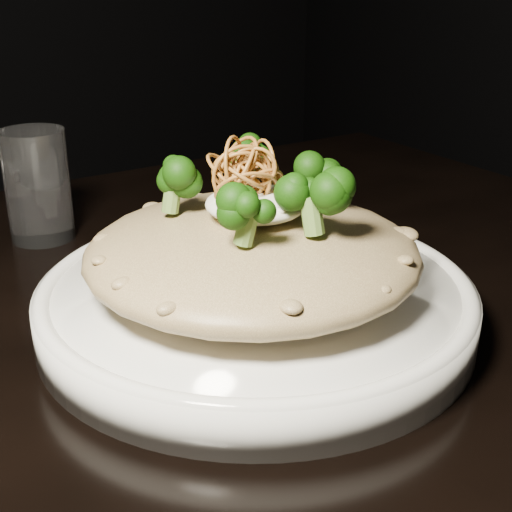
% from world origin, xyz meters
% --- Properties ---
extents(table, '(1.10, 0.80, 0.75)m').
position_xyz_m(table, '(0.00, 0.00, 0.67)').
color(table, black).
rests_on(table, ground).
extents(plate, '(0.32, 0.32, 0.03)m').
position_xyz_m(plate, '(0.08, -0.03, 0.77)').
color(plate, white).
rests_on(plate, table).
extents(risotto, '(0.24, 0.24, 0.05)m').
position_xyz_m(risotto, '(0.08, -0.03, 0.81)').
color(risotto, brown).
rests_on(risotto, plate).
extents(broccoli, '(0.14, 0.14, 0.05)m').
position_xyz_m(broccoli, '(0.09, -0.03, 0.86)').
color(broccoli, black).
rests_on(broccoli, risotto).
extents(cheese, '(0.07, 0.07, 0.02)m').
position_xyz_m(cheese, '(0.08, -0.03, 0.85)').
color(cheese, white).
rests_on(cheese, risotto).
extents(shallots, '(0.06, 0.06, 0.04)m').
position_xyz_m(shallots, '(0.08, -0.03, 0.87)').
color(shallots, brown).
rests_on(shallots, cheese).
extents(drinking_glass, '(0.07, 0.07, 0.11)m').
position_xyz_m(drinking_glass, '(0.00, 0.23, 0.80)').
color(drinking_glass, white).
rests_on(drinking_glass, table).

